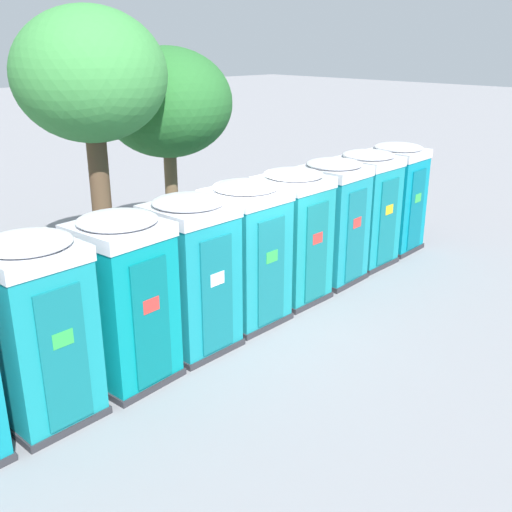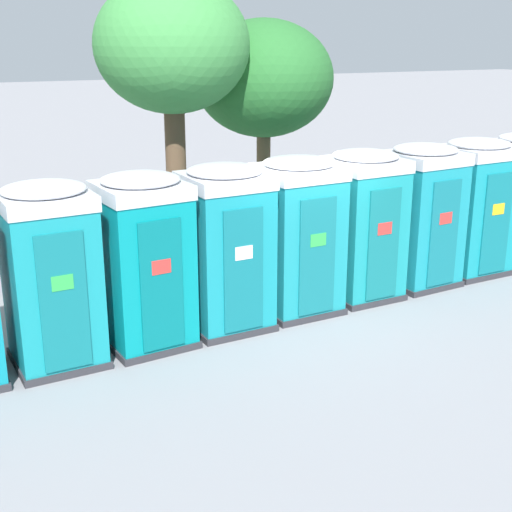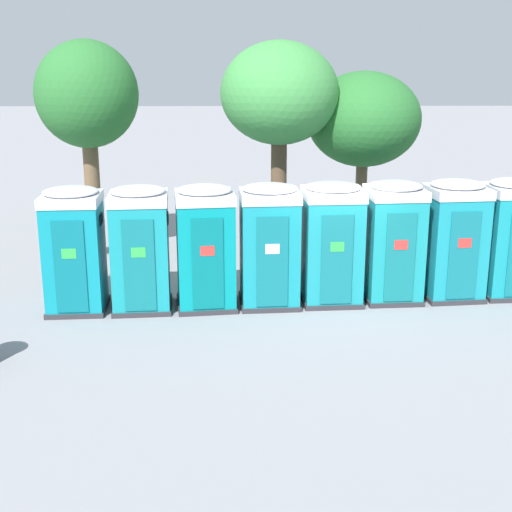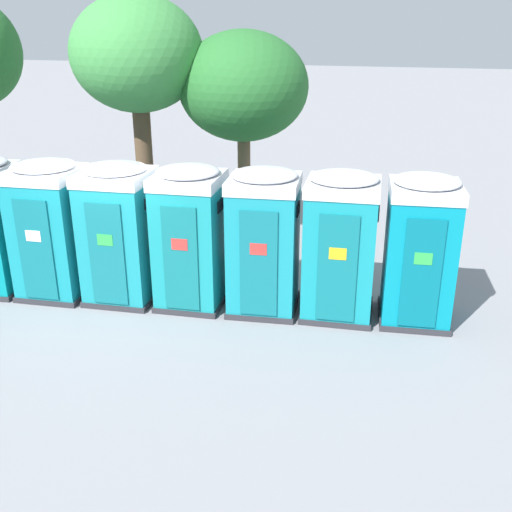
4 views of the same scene
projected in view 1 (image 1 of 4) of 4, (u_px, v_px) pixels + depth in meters
name	position (u px, v px, depth m)	size (l,w,h in m)	color
ground_plane	(239.00, 316.00, 10.96)	(120.00, 120.00, 0.00)	gray
portapotty_1	(39.00, 329.00, 7.63)	(1.28, 1.29, 2.54)	#2D2D33
portapotty_2	(124.00, 299.00, 8.54)	(1.33, 1.34, 2.54)	#2D2D33
portapotty_3	(192.00, 273.00, 9.47)	(1.29, 1.28, 2.54)	#2D2D33
portapotty_4	(246.00, 252.00, 10.40)	(1.30, 1.27, 2.54)	#2D2D33
portapotty_5	(293.00, 235.00, 11.33)	(1.24, 1.27, 2.54)	#2D2D33
portapotty_6	(332.00, 220.00, 12.26)	(1.32, 1.31, 2.54)	#2D2D33
portapotty_7	(366.00, 208.00, 13.19)	(1.30, 1.27, 2.54)	#2D2D33
portapotty_8	(395.00, 197.00, 14.13)	(1.27, 1.31, 2.54)	#2D2D33
street_tree_1	(90.00, 79.00, 11.03)	(2.84, 2.84, 5.39)	brown
street_tree_2	(167.00, 104.00, 13.11)	(2.86, 2.86, 4.67)	brown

